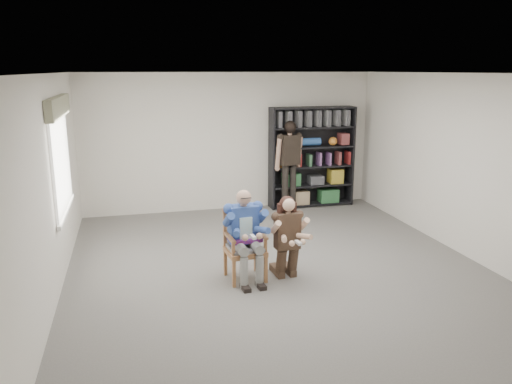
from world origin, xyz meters
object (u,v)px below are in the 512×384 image
object	(u,v)px
kneeling_woman	(288,238)
bookshelf	(312,157)
armchair	(245,245)
seated_man	(245,235)
standing_man	(289,166)

from	to	relation	value
kneeling_woman	bookshelf	xyz separation A→B (m)	(1.67, 3.55, 0.46)
armchair	seated_man	size ratio (longest dim) A/B	0.77
armchair	bookshelf	bearing A→B (deg)	52.42
seated_man	armchair	bearing A→B (deg)	-94.36
armchair	standing_man	world-z (taller)	standing_man
armchair	bookshelf	size ratio (longest dim) A/B	0.47
kneeling_woman	standing_man	world-z (taller)	standing_man
seated_man	bookshelf	size ratio (longest dim) A/B	0.61
seated_man	kneeling_woman	world-z (taller)	seated_man
seated_man	standing_man	bearing A→B (deg)	58.06
kneeling_woman	armchair	bearing A→B (deg)	163.95
bookshelf	standing_man	distance (m)	0.61
bookshelf	standing_man	bearing A→B (deg)	-160.20
armchair	kneeling_woman	distance (m)	0.60
armchair	standing_man	distance (m)	3.67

